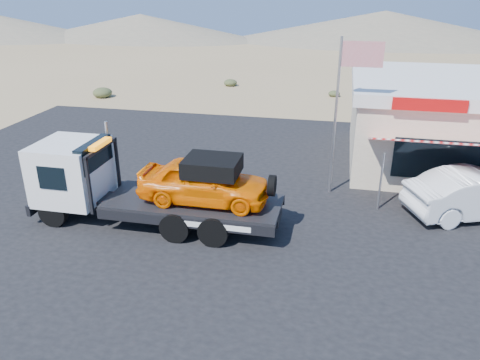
{
  "coord_description": "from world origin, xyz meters",
  "views": [
    {
      "loc": [
        4.83,
        -12.95,
        7.76
      ],
      "look_at": [
        1.69,
        1.49,
        1.5
      ],
      "focal_mm": 35.0,
      "sensor_mm": 36.0,
      "label": 1
    }
  ],
  "objects_px": {
    "flagpole": "(343,100)",
    "tow_truck": "(149,182)",
    "jerky_store": "(468,122)",
    "white_sedan": "(479,194)"
  },
  "relations": [
    {
      "from": "white_sedan",
      "to": "jerky_store",
      "type": "height_order",
      "value": "jerky_store"
    },
    {
      "from": "jerky_store",
      "to": "flagpole",
      "type": "bearing_deg",
      "value": -141.21
    },
    {
      "from": "white_sedan",
      "to": "flagpole",
      "type": "bearing_deg",
      "value": 56.66
    },
    {
      "from": "flagpole",
      "to": "tow_truck",
      "type": "bearing_deg",
      "value": -147.93
    },
    {
      "from": "white_sedan",
      "to": "flagpole",
      "type": "relative_size",
      "value": 0.85
    },
    {
      "from": "tow_truck",
      "to": "flagpole",
      "type": "bearing_deg",
      "value": 32.07
    },
    {
      "from": "jerky_store",
      "to": "flagpole",
      "type": "xyz_separation_m",
      "value": [
        -5.57,
        -4.47,
        1.77
      ]
    },
    {
      "from": "tow_truck",
      "to": "jerky_store",
      "type": "distance_m",
      "value": 14.47
    },
    {
      "from": "white_sedan",
      "to": "flagpole",
      "type": "distance_m",
      "value": 5.83
    },
    {
      "from": "jerky_store",
      "to": "flagpole",
      "type": "distance_m",
      "value": 7.36
    }
  ]
}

